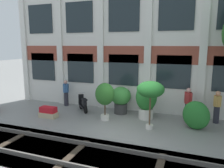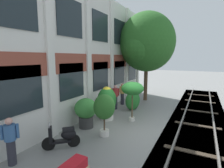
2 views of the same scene
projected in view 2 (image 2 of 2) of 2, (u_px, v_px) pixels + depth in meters
name	position (u px, v px, depth m)	size (l,w,h in m)	color
ground_plane	(136.00, 126.00, 8.61)	(80.00, 80.00, 0.00)	gray
apartment_facade	(84.00, 54.00, 9.49)	(16.32, 0.64, 7.13)	silver
rail_tracks	(196.00, 141.00, 7.41)	(23.96, 2.80, 0.43)	#423F3A
broadleaf_tree	(147.00, 44.00, 13.28)	(4.42, 4.21, 6.76)	#4C3826
potted_plant_tall_urn	(132.00, 89.00, 9.12)	(1.17, 1.17, 2.11)	beige
potted_plant_terracotta_small	(104.00, 108.00, 7.41)	(0.92, 0.92, 1.83)	beige
potted_plant_glazed_jar	(107.00, 101.00, 9.45)	(1.03, 1.03, 1.82)	beige
potted_plant_stone_basin	(86.00, 111.00, 8.39)	(1.07, 1.07, 1.44)	#333333
scooter_near_curb	(63.00, 137.00, 6.49)	(1.03, 1.05, 0.98)	black
resident_by_doorway	(10.00, 140.00, 5.42)	(0.41, 0.39, 1.54)	#282833
resident_watching_tracks	(122.00, 93.00, 12.54)	(0.34, 0.51, 1.53)	#282833
resident_near_plants	(115.00, 96.00, 11.38)	(0.37, 0.43, 1.60)	#282833
topiary_hedge	(133.00, 100.00, 11.24)	(1.16, 0.70, 1.25)	#236B28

